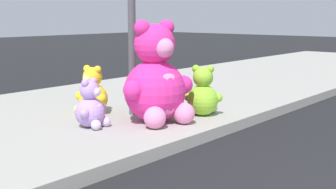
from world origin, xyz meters
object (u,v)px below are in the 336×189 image
plush_lime (203,95)px  plush_tan (170,93)px  plush_yellow (92,94)px  plush_lavender (91,108)px  plush_pink_large (157,82)px

plush_lime → plush_tan: size_ratio=1.16×
plush_yellow → plush_lavender: 0.85m
plush_yellow → plush_tan: 1.17m
plush_yellow → plush_tan: size_ratio=1.12×
plush_pink_large → plush_lavender: bearing=149.9°
plush_lime → plush_lavender: plush_lime is taller
plush_pink_large → plush_yellow: 1.13m
plush_lime → plush_tan: (-0.01, 0.61, -0.04)m
plush_yellow → plush_lavender: size_ratio=1.12×
plush_lime → plush_tan: plush_lime is taller
plush_lime → plush_lavender: bearing=156.3°
plush_pink_large → plush_lavender: 0.93m
plush_pink_large → plush_yellow: size_ratio=1.94×
plush_lime → plush_yellow: 1.62m
plush_tan → plush_pink_large: bearing=-152.4°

